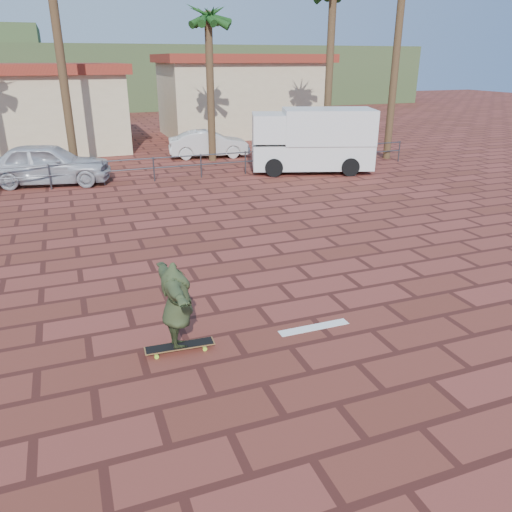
{
  "coord_description": "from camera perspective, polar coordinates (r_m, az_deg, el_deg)",
  "views": [
    {
      "loc": [
        -3.24,
        -8.55,
        4.74
      ],
      "look_at": [
        0.26,
        0.74,
        0.8
      ],
      "focal_mm": 35.0,
      "sensor_mm": 36.0,
      "label": 1
    }
  ],
  "objects": [
    {
      "name": "paint_stripe",
      "position": [
        9.59,
        6.64,
        -8.11
      ],
      "size": [
        1.4,
        0.22,
        0.01
      ],
      "primitive_type": "cube",
      "color": "white",
      "rests_on": "ground"
    },
    {
      "name": "building_east",
      "position": [
        34.51,
        -1.66,
        17.97
      ],
      "size": [
        10.6,
        6.6,
        5.0
      ],
      "color": "beige",
      "rests_on": "ground"
    },
    {
      "name": "campervan",
      "position": [
        22.74,
        6.53,
        13.14
      ],
      "size": [
        5.67,
        3.74,
        2.72
      ],
      "rotation": [
        0.0,
        0.0,
        -0.32
      ],
      "color": "silver",
      "rests_on": "ground"
    },
    {
      "name": "street_sign",
      "position": [
        22.1,
        11.56,
        13.07
      ],
      "size": [
        0.47,
        0.06,
        2.3
      ],
      "rotation": [
        0.0,
        0.0,
        -0.02
      ],
      "color": "gray",
      "rests_on": "ground"
    },
    {
      "name": "guardrail",
      "position": [
        21.2,
        -11.63,
        10.16
      ],
      "size": [
        24.06,
        0.06,
        1.0
      ],
      "color": "#47494F",
      "rests_on": "ground"
    },
    {
      "name": "car_white",
      "position": [
        26.29,
        -5.42,
        12.64
      ],
      "size": [
        4.24,
        2.07,
        1.34
      ],
      "primitive_type": "imported",
      "rotation": [
        0.0,
        0.0,
        1.4
      ],
      "color": "silver",
      "rests_on": "ground"
    },
    {
      "name": "car_silver",
      "position": [
        21.92,
        -22.7,
        9.7
      ],
      "size": [
        5.13,
        2.93,
        1.64
      ],
      "primitive_type": "imported",
      "rotation": [
        0.0,
        0.0,
        1.35
      ],
      "color": "#B9BBC0",
      "rests_on": "ground"
    },
    {
      "name": "skateboarder",
      "position": [
        8.49,
        -9.01,
        -5.56
      ],
      "size": [
        0.55,
        1.92,
        1.56
      ],
      "primitive_type": "imported",
      "rotation": [
        0.0,
        0.0,
        1.59
      ],
      "color": "#2F3A1F",
      "rests_on": "longboard"
    },
    {
      "name": "palm_center",
      "position": [
        25.03,
        -5.49,
        25.26
      ],
      "size": [
        2.4,
        2.4,
        7.75
      ],
      "color": "brown",
      "rests_on": "ground"
    },
    {
      "name": "hill_front",
      "position": [
        58.67,
        -18.49,
        18.91
      ],
      "size": [
        70.0,
        18.0,
        6.0
      ],
      "primitive_type": "cube",
      "color": "#384C28",
      "rests_on": "ground"
    },
    {
      "name": "ground",
      "position": [
        10.3,
        0.11,
        -5.75
      ],
      "size": [
        120.0,
        120.0,
        0.0
      ],
      "primitive_type": "plane",
      "color": "brown",
      "rests_on": "ground"
    },
    {
      "name": "building_west",
      "position": [
        30.78,
        -26.66,
        14.87
      ],
      "size": [
        12.6,
        7.6,
        4.5
      ],
      "color": "beige",
      "rests_on": "ground"
    },
    {
      "name": "longboard",
      "position": [
        8.88,
        -8.71,
        -10.15
      ],
      "size": [
        1.22,
        0.34,
        0.12
      ],
      "rotation": [
        0.0,
        0.0,
        -0.06
      ],
      "color": "olive",
      "rests_on": "ground"
    }
  ]
}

